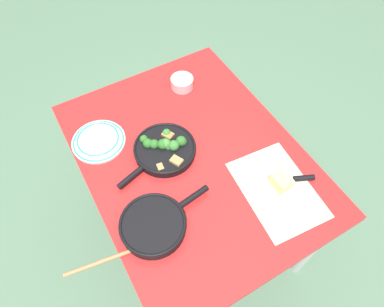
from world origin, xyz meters
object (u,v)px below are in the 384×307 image
wooden_spoon (126,252)px  prep_bowl_steel (182,83)px  grater_knife (289,180)px  skillet_eggs (154,225)px  cheese_block (281,181)px  skillet_broccoli (165,149)px  dinner_plate_stack (98,140)px

wooden_spoon → prep_bowl_steel: prep_bowl_steel is taller
grater_knife → prep_bowl_steel: size_ratio=2.48×
skillet_eggs → cheese_block: cheese_block is taller
wooden_spoon → grater_knife: grater_knife is taller
skillet_eggs → prep_bowl_steel: prep_bowl_steel is taller
skillet_broccoli → grater_knife: 0.53m
skillet_eggs → grater_knife: (-0.09, -0.56, -0.02)m
skillet_eggs → wooden_spoon: 0.14m
skillet_broccoli → prep_bowl_steel: (0.31, -0.26, -0.00)m
prep_bowl_steel → dinner_plate_stack: bearing=103.5°
cheese_block → dinner_plate_stack: (0.56, 0.55, -0.01)m
grater_knife → dinner_plate_stack: dinner_plate_stack is taller
cheese_block → prep_bowl_steel: bearing=5.9°
skillet_broccoli → prep_bowl_steel: skillet_broccoli is taller
skillet_broccoli → grater_knife: (-0.38, -0.37, -0.02)m
grater_knife → wooden_spoon: bearing=20.2°
skillet_broccoli → wooden_spoon: skillet_broccoli is taller
cheese_block → skillet_eggs: bearing=80.2°
skillet_broccoli → prep_bowl_steel: size_ratio=3.44×
skillet_eggs → dinner_plate_stack: size_ratio=1.62×
wooden_spoon → skillet_eggs: bearing=24.8°
dinner_plate_stack → prep_bowl_steel: (0.12, -0.48, 0.01)m
skillet_eggs → grater_knife: size_ratio=1.38×
wooden_spoon → dinner_plate_stack: size_ratio=1.53×
skillet_broccoli → cheese_block: 0.50m
dinner_plate_stack → wooden_spoon: bearing=169.5°
skillet_eggs → wooden_spoon: size_ratio=1.06×
dinner_plate_stack → skillet_broccoli: bearing=-130.3°
wooden_spoon → skillet_broccoli: bearing=53.7°
wooden_spoon → grater_knife: size_ratio=1.30×
skillet_eggs → prep_bowl_steel: size_ratio=3.43×
skillet_broccoli → wooden_spoon: 0.45m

